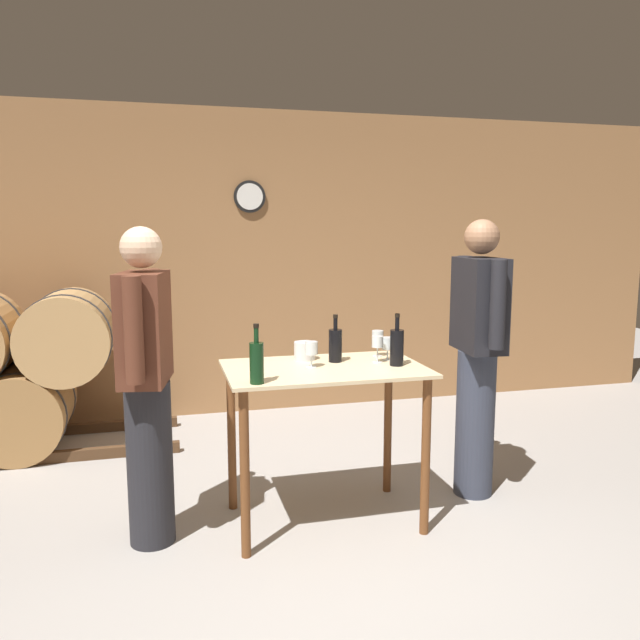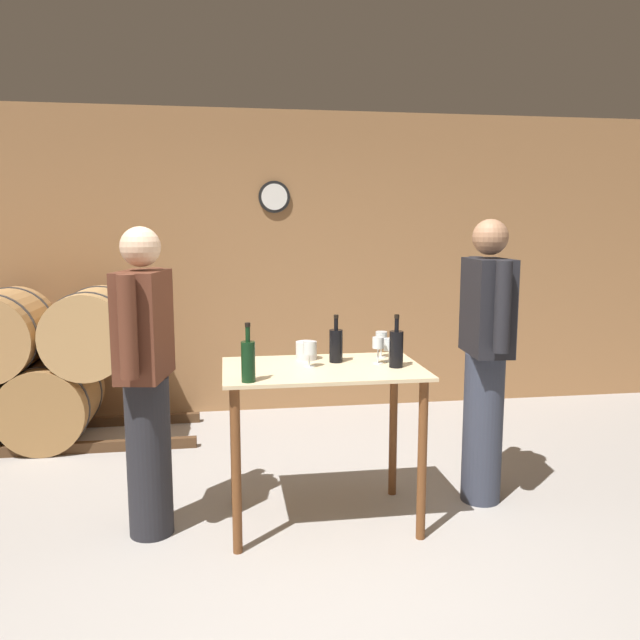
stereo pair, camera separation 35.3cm
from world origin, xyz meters
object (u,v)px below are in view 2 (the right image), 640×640
at_px(wine_bottle_left, 336,345).
at_px(wine_glass_near_right, 381,338).
at_px(wine_glass_near_left, 309,349).
at_px(person_host, 146,376).
at_px(wine_glass_far_side, 389,345).
at_px(wine_bottle_far_left, 248,360).
at_px(person_visitor_with_scarf, 486,355).
at_px(ice_bucket, 306,350).
at_px(wine_bottle_center, 396,348).
at_px(wine_glass_near_center, 378,344).

height_order(wine_bottle_left, wine_glass_near_right, wine_bottle_left).
height_order(wine_glass_near_left, person_host, person_host).
bearing_deg(wine_glass_near_right, wine_glass_far_side, -81.43).
xyz_separation_m(wine_bottle_far_left, person_visitor_with_scarf, (1.43, 0.40, -0.11)).
distance_m(ice_bucket, person_host, 0.92).
distance_m(wine_bottle_center, wine_glass_near_left, 0.48).
bearing_deg(wine_glass_near_center, ice_bucket, 155.07).
bearing_deg(wine_bottle_left, ice_bucket, 147.68).
bearing_deg(wine_bottle_center, wine_glass_near_center, 128.08).
bearing_deg(person_host, wine_glass_near_right, 8.79).
relative_size(wine_glass_near_center, person_visitor_with_scarf, 0.09).
height_order(wine_bottle_left, person_host, person_host).
distance_m(wine_bottle_far_left, person_visitor_with_scarf, 1.49).
bearing_deg(wine_glass_far_side, wine_bottle_far_left, -156.44).
bearing_deg(wine_glass_near_center, wine_bottle_far_left, -157.40).
relative_size(wine_glass_near_left, wine_glass_near_center, 0.95).
xyz_separation_m(wine_bottle_left, wine_glass_near_right, (0.29, 0.09, 0.02)).
bearing_deg(wine_bottle_far_left, wine_glass_near_left, 39.28).
bearing_deg(wine_glass_far_side, wine_glass_near_right, 98.57).
bearing_deg(wine_bottle_center, wine_glass_near_left, 171.00).
bearing_deg(person_host, wine_glass_near_left, 0.85).
bearing_deg(person_host, wine_bottle_left, 6.37).
bearing_deg(person_visitor_with_scarf, wine_glass_near_left, -173.93).
bearing_deg(wine_glass_near_right, wine_glass_near_left, -157.02).
bearing_deg(wine_bottle_far_left, wine_bottle_left, 37.00).
bearing_deg(person_visitor_with_scarf, ice_bucket, 175.22).
xyz_separation_m(wine_bottle_center, person_visitor_with_scarf, (0.61, 0.19, -0.10)).
height_order(wine_glass_far_side, person_visitor_with_scarf, person_visitor_with_scarf).
bearing_deg(wine_bottle_far_left, person_visitor_with_scarf, 15.62).
distance_m(wine_bottle_far_left, wine_bottle_left, 0.65).
relative_size(wine_bottle_center, ice_bucket, 2.39).
distance_m(wine_glass_near_left, person_host, 0.89).
height_order(wine_glass_near_right, wine_glass_far_side, wine_glass_near_right).
bearing_deg(wine_glass_near_left, wine_glass_near_right, 22.98).
height_order(wine_glass_near_center, wine_glass_near_right, wine_glass_near_right).
height_order(person_host, person_visitor_with_scarf, person_visitor_with_scarf).
xyz_separation_m(wine_bottle_center, person_host, (-1.36, 0.06, -0.13)).
bearing_deg(wine_bottle_left, wine_bottle_center, -30.35).
bearing_deg(person_host, wine_glass_near_center, 1.70).
relative_size(wine_glass_near_left, wine_glass_near_right, 0.93).
height_order(wine_bottle_far_left, wine_glass_near_right, wine_bottle_far_left).
relative_size(wine_glass_near_right, ice_bucket, 1.27).
bearing_deg(person_visitor_with_scarf, person_host, -176.27).
relative_size(wine_bottle_left, ice_bucket, 2.24).
relative_size(wine_bottle_center, wine_glass_near_left, 2.02).
height_order(wine_bottle_left, wine_glass_far_side, wine_bottle_left).
xyz_separation_m(wine_glass_near_left, wine_glass_near_right, (0.46, 0.19, 0.01)).
distance_m(ice_bucket, person_visitor_with_scarf, 1.08).
distance_m(wine_bottle_center, wine_glass_far_side, 0.15).
relative_size(wine_bottle_far_left, ice_bucket, 2.44).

